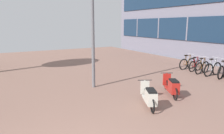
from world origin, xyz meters
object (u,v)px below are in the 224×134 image
scooter_mid (149,96)px  bicycle_rack_05 (202,67)px  bicycle_rack_07 (187,64)px  scooter_near (172,86)px  lamp_post (92,9)px  bicycle_rack_03 (223,71)px  bicycle_rack_04 (213,69)px  bicycle_rack_06 (195,66)px

scooter_mid → bicycle_rack_05: bearing=22.2°
scooter_mid → bicycle_rack_07: bearing=30.9°
scooter_near → lamp_post: bearing=130.9°
bicycle_rack_03 → scooter_mid: size_ratio=0.83×
bicycle_rack_05 → scooter_mid: 6.23m
bicycle_rack_04 → lamp_post: size_ratio=0.24×
bicycle_rack_04 → bicycle_rack_03: bearing=-90.5°
bicycle_rack_03 → bicycle_rack_04: (0.01, 0.62, 0.00)m
scooter_near → bicycle_rack_04: bearing=16.5°
bicycle_rack_03 → bicycle_rack_06: bearing=85.5°
scooter_near → scooter_mid: bearing=-162.9°
bicycle_rack_04 → bicycle_rack_06: 1.24m
bicycle_rack_04 → lamp_post: lamp_post is taller
bicycle_rack_05 → bicycle_rack_06: bicycle_rack_05 is taller
scooter_near → lamp_post: lamp_post is taller
bicycle_rack_04 → scooter_near: 4.52m
bicycle_rack_03 → scooter_near: bicycle_rack_03 is taller
bicycle_rack_05 → bicycle_rack_07: 1.25m
bicycle_rack_05 → bicycle_rack_07: bearing=79.8°
bicycle_rack_03 → scooter_near: bearing=-171.3°
bicycle_rack_05 → bicycle_rack_06: 0.65m
bicycle_rack_04 → lamp_post: (-6.52, 1.24, 3.01)m
bicycle_rack_04 → bicycle_rack_06: bearing=83.5°
lamp_post → bicycle_rack_04: bearing=-10.8°
scooter_mid → bicycle_rack_04: bearing=16.6°
scooter_near → bicycle_rack_05: bearing=23.9°
bicycle_rack_04 → bicycle_rack_06: size_ratio=1.13×
scooter_near → bicycle_rack_03: bearing=8.7°
bicycle_rack_05 → scooter_near: bearing=-156.1°
scooter_mid → lamp_post: 4.29m
bicycle_rack_07 → scooter_mid: bearing=-149.1°
scooter_mid → bicycle_rack_03: bearing=10.9°
bicycle_rack_06 → lamp_post: lamp_post is taller
bicycle_rack_07 → scooter_mid: (-5.99, -3.59, 0.03)m
bicycle_rack_06 → bicycle_rack_04: bearing=-96.5°
bicycle_rack_03 → lamp_post: (-6.51, 1.86, 3.02)m
bicycle_rack_07 → scooter_near: (-4.50, -3.13, 0.03)m
bicycle_rack_07 → scooter_mid: 6.98m
bicycle_rack_06 → scooter_mid: 6.67m
bicycle_rack_06 → lamp_post: bearing=179.9°
scooter_near → scooter_mid: 1.56m
bicycle_rack_04 → lamp_post: bearing=169.2°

